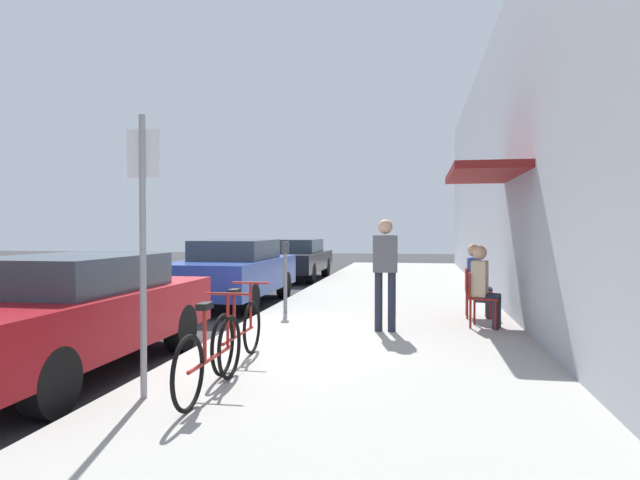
% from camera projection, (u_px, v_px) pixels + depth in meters
% --- Properties ---
extents(ground_plane, '(60.00, 60.00, 0.00)m').
position_uv_depth(ground_plane, '(211.00, 347.00, 7.86)').
color(ground_plane, '#2D2D30').
extents(sidewalk_slab, '(4.50, 32.00, 0.12)m').
position_uv_depth(sidewalk_slab, '(380.00, 324.00, 9.43)').
color(sidewalk_slab, '#9E9B93').
rests_on(sidewalk_slab, ground_plane).
extents(building_facade, '(1.40, 32.00, 6.05)m').
position_uv_depth(building_facade, '(529.00, 146.00, 8.96)').
color(building_facade, '#999EA8').
rests_on(building_facade, ground_plane).
extents(parked_car_0, '(1.80, 4.40, 1.36)m').
position_uv_depth(parked_car_0, '(67.00, 312.00, 6.39)').
color(parked_car_0, maroon).
rests_on(parked_car_0, ground_plane).
extents(parked_car_1, '(1.80, 4.40, 1.43)m').
position_uv_depth(parked_car_1, '(234.00, 271.00, 12.20)').
color(parked_car_1, navy).
rests_on(parked_car_1, ground_plane).
extents(parked_car_2, '(1.80, 4.40, 1.33)m').
position_uv_depth(parked_car_2, '(295.00, 258.00, 18.28)').
color(parked_car_2, black).
rests_on(parked_car_2, ground_plane).
extents(parking_meter, '(0.12, 0.10, 1.32)m').
position_uv_depth(parking_meter, '(285.00, 271.00, 10.33)').
color(parking_meter, slate).
rests_on(parking_meter, sidewalk_slab).
extents(street_sign, '(0.32, 0.06, 2.60)m').
position_uv_depth(street_sign, '(143.00, 233.00, 5.08)').
color(street_sign, gray).
rests_on(street_sign, sidewalk_slab).
extents(bicycle_0, '(0.46, 1.71, 0.90)m').
position_uv_depth(bicycle_0, '(211.00, 356.00, 5.23)').
color(bicycle_0, black).
rests_on(bicycle_0, sidewalk_slab).
extents(bicycle_1, '(0.46, 1.71, 0.90)m').
position_uv_depth(bicycle_1, '(239.00, 333.00, 6.38)').
color(bicycle_1, black).
rests_on(bicycle_1, sidewalk_slab).
extents(cafe_chair_0, '(0.54, 0.54, 0.87)m').
position_uv_depth(cafe_chair_0, '(480.00, 295.00, 8.76)').
color(cafe_chair_0, maroon).
rests_on(cafe_chair_0, sidewalk_slab).
extents(seated_patron_0, '(0.50, 0.45, 1.29)m').
position_uv_depth(seated_patron_0, '(484.00, 283.00, 8.73)').
color(seated_patron_0, '#232838').
rests_on(seated_patron_0, sidewalk_slab).
extents(cafe_chair_1, '(0.46, 0.46, 0.87)m').
position_uv_depth(cafe_chair_1, '(473.00, 289.00, 9.72)').
color(cafe_chair_1, maroon).
rests_on(cafe_chair_1, sidewalk_slab).
extents(seated_patron_1, '(0.44, 0.37, 1.29)m').
position_uv_depth(seated_patron_1, '(477.00, 278.00, 9.70)').
color(seated_patron_1, '#232838').
rests_on(seated_patron_1, sidewalk_slab).
extents(pedestrian_standing, '(0.36, 0.22, 1.70)m').
position_uv_depth(pedestrian_standing, '(385.00, 266.00, 8.38)').
color(pedestrian_standing, '#232838').
rests_on(pedestrian_standing, sidewalk_slab).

